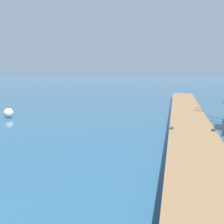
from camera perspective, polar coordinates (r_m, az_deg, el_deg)
The scene contains 2 objects.
floating_dock at distance 15.77m, azimuth 15.77°, elevation -0.22°, with size 2.97×23.96×0.53m.
mooring_buoy at distance 16.98m, azimuth -21.20°, elevation -0.13°, with size 0.56×0.56×0.63m.
Camera 1 is at (3.71, -0.69, 2.86)m, focal length 42.80 mm.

